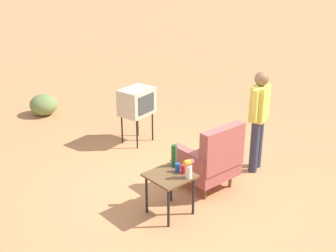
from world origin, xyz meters
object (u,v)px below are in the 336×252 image
(side_table, at_px, (170,180))
(person_standing, at_px, (259,115))
(soda_can_red, at_px, (183,169))
(soda_can_blue, at_px, (178,167))
(tv_on_stand, at_px, (137,102))
(armchair, at_px, (211,159))
(bottle_wine_green, at_px, (174,156))
(flower_vase, at_px, (189,168))

(side_table, bearing_deg, person_standing, -178.38)
(soda_can_red, height_order, soda_can_blue, same)
(side_table, distance_m, person_standing, 1.96)
(tv_on_stand, distance_m, person_standing, 2.26)
(person_standing, distance_m, soda_can_blue, 1.80)
(armchair, height_order, bottle_wine_green, armchair)
(soda_can_red, bearing_deg, bottle_wine_green, -101.16)
(soda_can_red, relative_size, flower_vase, 0.46)
(person_standing, height_order, soda_can_red, person_standing)
(armchair, relative_size, soda_can_blue, 8.69)
(armchair, height_order, person_standing, person_standing)
(armchair, relative_size, side_table, 1.77)
(person_standing, relative_size, soda_can_blue, 13.44)
(soda_can_red, xyz_separation_m, flower_vase, (0.04, 0.14, 0.09))
(side_table, height_order, tv_on_stand, tv_on_stand)
(bottle_wine_green, bearing_deg, soda_can_blue, 64.09)
(armchair, bearing_deg, flower_vase, 22.99)
(tv_on_stand, distance_m, soda_can_blue, 2.40)
(armchair, distance_m, flower_vase, 0.87)
(person_standing, height_order, soda_can_blue, person_standing)
(armchair, distance_m, bottle_wine_green, 0.74)
(flower_vase, bearing_deg, side_table, -61.50)
(armchair, bearing_deg, person_standing, 177.38)
(person_standing, bearing_deg, flower_vase, 8.94)
(bottle_wine_green, bearing_deg, tv_on_stand, -114.69)
(bottle_wine_green, bearing_deg, person_standing, 177.00)
(person_standing, bearing_deg, armchair, -2.62)
(flower_vase, bearing_deg, bottle_wine_green, -102.37)
(soda_can_blue, distance_m, flower_vase, 0.24)
(tv_on_stand, distance_m, soda_can_red, 2.47)
(bottle_wine_green, relative_size, flower_vase, 1.21)
(soda_can_blue, bearing_deg, flower_vase, 87.52)
(armchair, relative_size, person_standing, 0.65)
(armchair, bearing_deg, soda_can_blue, 7.80)
(soda_can_red, bearing_deg, person_standing, -175.34)
(soda_can_blue, height_order, flower_vase, flower_vase)
(armchair, xyz_separation_m, side_table, (0.90, 0.10, 0.01))
(tv_on_stand, bearing_deg, soda_can_red, 66.60)
(armchair, distance_m, person_standing, 1.11)
(tv_on_stand, height_order, soda_can_blue, tv_on_stand)
(tv_on_stand, height_order, flower_vase, tv_on_stand)
(armchair, height_order, flower_vase, armchair)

